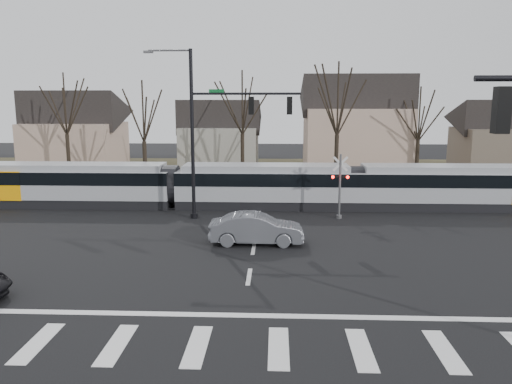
{
  "coord_description": "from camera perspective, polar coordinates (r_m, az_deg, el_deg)",
  "views": [
    {
      "loc": [
        1.1,
        -17.57,
        7.06
      ],
      "look_at": [
        0.0,
        9.0,
        2.3
      ],
      "focal_mm": 35.0,
      "sensor_mm": 36.0,
      "label": 1
    }
  ],
  "objects": [
    {
      "name": "ground",
      "position": [
        18.97,
        -1.14,
        -11.71
      ],
      "size": [
        140.0,
        140.0,
        0.0
      ],
      "primitive_type": "plane",
      "color": "black"
    },
    {
      "name": "grass_verge",
      "position": [
        50.08,
        1.09,
        2.05
      ],
      "size": [
        140.0,
        28.0,
        0.01
      ],
      "primitive_type": "cube",
      "color": "#38331E",
      "rests_on": "ground"
    },
    {
      "name": "crosswalk",
      "position": [
        15.34,
        -2.1,
        -17.25
      ],
      "size": [
        27.0,
        2.6,
        0.01
      ],
      "color": "silver",
      "rests_on": "ground"
    },
    {
      "name": "stop_line",
      "position": [
        17.31,
        -1.52,
        -13.91
      ],
      "size": [
        28.0,
        0.35,
        0.01
      ],
      "primitive_type": "cube",
      "color": "silver",
      "rests_on": "ground"
    },
    {
      "name": "lane_dashes",
      "position": [
        34.32,
        0.48,
        -1.71
      ],
      "size": [
        0.18,
        30.0,
        0.01
      ],
      "color": "silver",
      "rests_on": "ground"
    },
    {
      "name": "rail_pair",
      "position": [
        34.12,
        0.47,
        -1.74
      ],
      "size": [
        90.0,
        1.52,
        0.06
      ],
      "color": "#59595E",
      "rests_on": "ground"
    },
    {
      "name": "tram",
      "position": [
        34.02,
        0.84,
        0.92
      ],
      "size": [
        38.77,
        2.88,
        2.94
      ],
      "color": "gray",
      "rests_on": "ground"
    },
    {
      "name": "sedan",
      "position": [
        25.31,
        0.06,
        -4.21
      ],
      "size": [
        1.73,
        4.78,
        1.57
      ],
      "primitive_type": "imported",
      "rotation": [
        0.0,
        0.0,
        1.58
      ],
      "color": "#595B62",
      "rests_on": "ground"
    },
    {
      "name": "signal_pole_far",
      "position": [
        30.3,
        -4.32,
        7.55
      ],
      "size": [
        9.28,
        0.44,
        10.2
      ],
      "color": "black",
      "rests_on": "ground"
    },
    {
      "name": "rail_crossing_signal",
      "position": [
        31.05,
        9.55,
        0.41
      ],
      "size": [
        1.08,
        0.36,
        4.0
      ],
      "color": "#59595B",
      "rests_on": "ground"
    },
    {
      "name": "tree_row",
      "position": [
        43.63,
        3.58,
        7.43
      ],
      "size": [
        59.2,
        7.2,
        10.0
      ],
      "color": "black",
      "rests_on": "ground"
    },
    {
      "name": "house_a",
      "position": [
        55.78,
        -20.01,
        6.88
      ],
      "size": [
        9.72,
        8.64,
        8.6
      ],
      "color": "tan",
      "rests_on": "ground"
    },
    {
      "name": "house_b",
      "position": [
        54.0,
        -4.15,
        6.84
      ],
      "size": [
        8.64,
        7.56,
        7.65
      ],
      "color": "gray",
      "rests_on": "ground"
    },
    {
      "name": "house_c",
      "position": [
        51.22,
        11.35,
        7.91
      ],
      "size": [
        10.8,
        8.64,
        10.1
      ],
      "color": "tan",
      "rests_on": "ground"
    },
    {
      "name": "house_d",
      "position": [
        57.43,
        26.02,
        6.05
      ],
      "size": [
        8.64,
        7.56,
        7.65
      ],
      "color": "brown",
      "rests_on": "ground"
    }
  ]
}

